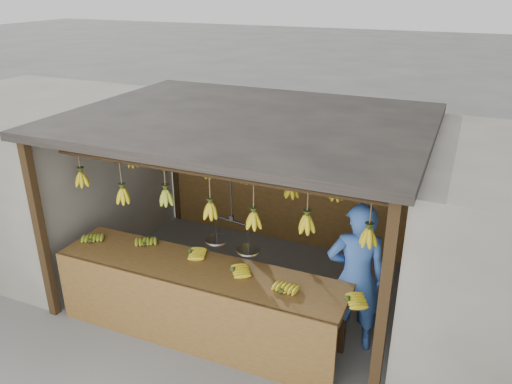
% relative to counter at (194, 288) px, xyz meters
% --- Properties ---
extents(ground, '(80.00, 80.00, 0.00)m').
position_rel_counter_xyz_m(ground, '(0.10, 1.23, -0.70)').
color(ground, '#5B5B57').
extents(stall, '(4.30, 3.30, 2.40)m').
position_rel_counter_xyz_m(stall, '(0.10, 1.56, 1.27)').
color(stall, black).
rests_on(stall, ground).
extents(neighbor_left, '(3.00, 3.00, 2.30)m').
position_rel_counter_xyz_m(neighbor_left, '(-3.50, 1.23, 0.45)').
color(neighbor_left, slate).
rests_on(neighbor_left, ground).
extents(counter, '(3.57, 0.78, 0.96)m').
position_rel_counter_xyz_m(counter, '(0.00, 0.00, 0.00)').
color(counter, brown).
rests_on(counter, ground).
extents(hanging_bananas, '(3.65, 2.22, 0.40)m').
position_rel_counter_xyz_m(hanging_bananas, '(0.11, 1.22, 0.92)').
color(hanging_bananas, gold).
rests_on(hanging_bananas, ground).
extents(balance_scale, '(0.67, 0.32, 0.79)m').
position_rel_counter_xyz_m(balance_scale, '(0.38, 0.23, 0.57)').
color(balance_scale, black).
rests_on(balance_scale, ground).
extents(vendor, '(0.75, 0.61, 1.79)m').
position_rel_counter_xyz_m(vendor, '(1.68, 0.63, 0.19)').
color(vendor, '#3359A5').
rests_on(vendor, ground).
extents(bag_bundles, '(0.08, 0.26, 1.17)m').
position_rel_counter_xyz_m(bag_bundles, '(2.04, 2.58, 0.28)').
color(bag_bundles, yellow).
rests_on(bag_bundles, ground).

